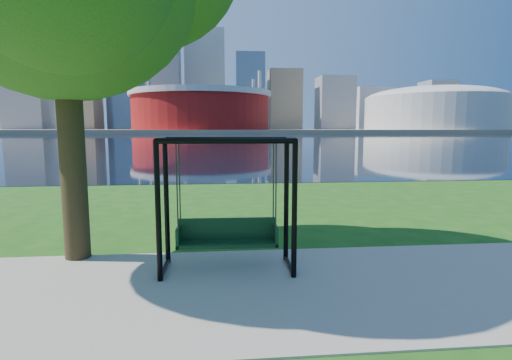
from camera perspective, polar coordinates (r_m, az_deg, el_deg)
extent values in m
plane|color=#1E5114|center=(7.19, 0.95, -13.78)|extent=(900.00, 900.00, 0.00)
cube|color=#9E937F|center=(6.72, 1.45, -15.19)|extent=(120.00, 4.00, 0.03)
cube|color=black|center=(108.69, -5.18, 5.97)|extent=(900.00, 180.00, 0.02)
cube|color=#937F60|center=(312.66, -5.46, 7.03)|extent=(900.00, 228.00, 2.00)
cylinder|color=maroon|center=(242.06, -7.85, 9.75)|extent=(80.00, 80.00, 22.00)
cylinder|color=silver|center=(242.65, -7.89, 12.00)|extent=(83.00, 83.00, 3.00)
cylinder|color=silver|center=(262.19, -0.37, 10.73)|extent=(2.00, 2.00, 32.00)
cylinder|color=silver|center=(264.49, -14.97, 10.45)|extent=(2.00, 2.00, 32.00)
cylinder|color=silver|center=(227.14, -16.55, 10.95)|extent=(2.00, 2.00, 32.00)
cylinder|color=silver|center=(224.44, 0.52, 11.29)|extent=(2.00, 2.00, 32.00)
cylinder|color=beige|center=(277.34, 24.05, 8.67)|extent=(84.00, 84.00, 20.00)
ellipsoid|color=beige|center=(277.79, 24.15, 10.52)|extent=(84.00, 84.00, 15.12)
cube|color=gray|center=(347.25, -29.82, 11.43)|extent=(28.00, 28.00, 62.00)
cube|color=#998466|center=(325.23, -24.07, 14.40)|extent=(26.00, 26.00, 88.00)
cube|color=slate|center=(342.04, -17.80, 14.90)|extent=(30.00, 24.00, 95.00)
cube|color=gray|center=(316.11, -13.02, 13.60)|extent=(24.00, 24.00, 72.00)
cube|color=silver|center=(344.05, -7.27, 13.88)|extent=(32.00, 28.00, 80.00)
cube|color=slate|center=(318.97, -0.92, 12.47)|extent=(22.00, 22.00, 58.00)
cube|color=#998466|center=(337.13, 4.06, 11.32)|extent=(26.00, 26.00, 48.00)
cube|color=gray|center=(336.23, 11.20, 10.70)|extent=(28.00, 24.00, 42.00)
cube|color=silver|center=(372.70, 16.05, 9.75)|extent=(30.00, 26.00, 36.00)
cube|color=gray|center=(376.29, 24.40, 9.67)|extent=(24.00, 24.00, 40.00)
cube|color=#998466|center=(409.80, 28.23, 8.65)|extent=(26.00, 26.00, 32.00)
cylinder|color=black|center=(6.83, -13.80, -4.65)|extent=(0.10, 0.10, 2.39)
cylinder|color=black|center=(6.83, 5.51, -4.47)|extent=(0.10, 0.10, 2.39)
cylinder|color=black|center=(7.74, -12.66, -3.22)|extent=(0.10, 0.10, 2.39)
cylinder|color=black|center=(7.74, 4.35, -3.06)|extent=(0.10, 0.10, 2.39)
cylinder|color=black|center=(6.59, -4.24, 5.58)|extent=(2.29, 0.15, 0.09)
cylinder|color=black|center=(7.53, -4.24, 5.80)|extent=(2.29, 0.15, 0.09)
cylinder|color=black|center=(7.15, -13.48, 5.54)|extent=(0.12, 0.94, 0.09)
cylinder|color=black|center=(7.58, -12.94, -12.16)|extent=(0.10, 0.94, 0.07)
cylinder|color=black|center=(7.15, 5.00, 5.71)|extent=(0.12, 0.94, 0.09)
cylinder|color=black|center=(7.58, 4.80, -12.00)|extent=(0.10, 0.94, 0.07)
cube|color=black|center=(7.36, -4.10, -9.02)|extent=(1.83, 0.51, 0.06)
cube|color=black|center=(7.49, -4.12, -6.91)|extent=(1.82, 0.09, 0.39)
cube|color=black|center=(7.37, -11.02, -7.93)|extent=(0.06, 0.47, 0.35)
cube|color=black|center=(7.37, 2.79, -7.81)|extent=(0.06, 0.47, 0.35)
cylinder|color=#2B2B30|center=(6.99, -11.22, -1.06)|extent=(0.03, 0.03, 1.51)
cylinder|color=#2B2B30|center=(6.99, 2.86, -0.93)|extent=(0.03, 0.03, 1.51)
cylinder|color=#2B2B30|center=(7.37, -10.86, -0.63)|extent=(0.03, 0.03, 1.51)
cylinder|color=#2B2B30|center=(7.37, 2.50, -0.50)|extent=(0.03, 0.03, 1.51)
cylinder|color=#2E2514|center=(8.53, -24.88, 5.65)|extent=(0.49, 0.49, 4.88)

